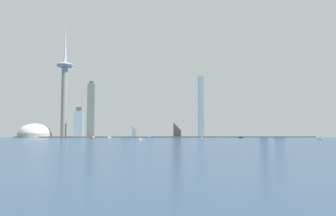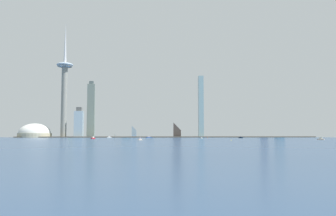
% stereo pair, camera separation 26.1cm
% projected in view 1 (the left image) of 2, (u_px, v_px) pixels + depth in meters
% --- Properties ---
extents(ground_plane, '(6000.00, 6000.00, 0.00)m').
position_uv_depth(ground_plane, '(200.00, 141.00, 462.17)').
color(ground_plane, navy).
extents(waterfront_pier, '(843.46, 43.60, 2.84)m').
position_uv_depth(waterfront_pier, '(169.00, 137.00, 970.08)').
color(waterfront_pier, brown).
rests_on(waterfront_pier, ground).
extents(observation_tower, '(45.23, 45.23, 324.80)m').
position_uv_depth(observation_tower, '(64.00, 84.00, 962.99)').
color(observation_tower, gray).
rests_on(observation_tower, ground).
extents(stadium_dome, '(92.04, 92.04, 54.24)m').
position_uv_depth(stadium_dome, '(35.00, 134.00, 960.20)').
color(stadium_dome, '#B5B093').
rests_on(stadium_dome, ground).
extents(skyscraper_0, '(13.66, 14.53, 167.71)m').
position_uv_depth(skyscraper_0, '(134.00, 109.00, 1011.44)').
color(skyscraper_0, '#8FAABE').
rests_on(skyscraper_0, ground).
extents(skyscraper_1, '(26.52, 13.31, 73.90)m').
position_uv_depth(skyscraper_1, '(126.00, 126.00, 1069.44)').
color(skyscraper_1, '#84B1BD').
rests_on(skyscraper_1, ground).
extents(skyscraper_2, '(17.07, 18.04, 174.65)m').
position_uv_depth(skyscraper_2, '(263.00, 109.00, 1053.73)').
color(skyscraper_2, slate).
rests_on(skyscraper_2, ground).
extents(skyscraper_3, '(21.39, 19.08, 163.96)m').
position_uv_depth(skyscraper_3, '(91.00, 110.00, 995.38)').
color(skyscraper_3, slate).
rests_on(skyscraper_3, ground).
extents(skyscraper_4, '(13.12, 18.17, 130.04)m').
position_uv_depth(skyscraper_4, '(177.00, 117.00, 1066.05)').
color(skyscraper_4, '#9F9EB7').
rests_on(skyscraper_4, ground).
extents(skyscraper_5, '(20.82, 18.13, 139.84)m').
position_uv_depth(skyscraper_5, '(118.00, 114.00, 1014.25)').
color(skyscraper_5, beige).
rests_on(skyscraper_5, ground).
extents(skyscraper_6, '(27.17, 13.26, 57.69)m').
position_uv_depth(skyscraper_6, '(149.00, 129.00, 1061.77)').
color(skyscraper_6, '#81A6BF').
rests_on(skyscraper_6, ground).
extents(skyscraper_7, '(22.21, 20.28, 185.36)m').
position_uv_depth(skyscraper_7, '(177.00, 107.00, 1014.53)').
color(skyscraper_7, '#6B5E59').
rests_on(skyscraper_7, ground).
extents(skyscraper_8, '(22.08, 26.55, 85.47)m').
position_uv_depth(skyscraper_8, '(279.00, 123.00, 1026.25)').
color(skyscraper_8, teal).
rests_on(skyscraper_8, ground).
extents(skyscraper_9, '(16.08, 22.14, 149.04)m').
position_uv_depth(skyscraper_9, '(72.00, 114.00, 1049.27)').
color(skyscraper_9, beige).
rests_on(skyscraper_9, ground).
extents(skyscraper_10, '(14.12, 15.40, 177.97)m').
position_uv_depth(skyscraper_10, '(201.00, 107.00, 987.61)').
color(skyscraper_10, '#89ADB5').
rests_on(skyscraper_10, ground).
extents(skyscraper_11, '(23.91, 23.20, 84.64)m').
position_uv_depth(skyscraper_11, '(79.00, 124.00, 955.88)').
color(skyscraper_11, '#A5BDCB').
rests_on(skyscraper_11, ground).
extents(boat_0, '(11.12, 10.68, 4.39)m').
position_uv_depth(boat_0, '(321.00, 139.00, 593.35)').
color(boat_0, beige).
rests_on(boat_0, ground).
extents(boat_1, '(10.65, 10.00, 6.89)m').
position_uv_depth(boat_1, '(241.00, 138.00, 817.72)').
color(boat_1, '#0D1C32').
rests_on(boat_1, ground).
extents(boat_2, '(7.26, 6.92, 6.84)m').
position_uv_depth(boat_2, '(140.00, 139.00, 552.25)').
color(boat_2, beige).
rests_on(boat_2, ground).
extents(boat_3, '(4.44, 9.81, 8.82)m').
position_uv_depth(boat_3, '(201.00, 138.00, 752.73)').
color(boat_3, white).
rests_on(boat_3, ground).
extents(boat_4, '(8.35, 11.35, 4.77)m').
position_uv_depth(boat_4, '(93.00, 138.00, 702.88)').
color(boat_4, red).
rests_on(boat_4, ground).
extents(boat_5, '(12.32, 5.54, 9.13)m').
position_uv_depth(boat_5, '(109.00, 137.00, 864.31)').
color(boat_5, white).
rests_on(boat_5, ground).
extents(boat_6, '(16.48, 9.49, 9.56)m').
position_uv_depth(boat_6, '(149.00, 137.00, 893.81)').
color(boat_6, navy).
rests_on(boat_6, ground).
extents(channel_buoy_0, '(1.09, 1.09, 1.83)m').
position_uv_depth(channel_buoy_0, '(69.00, 138.00, 682.22)').
color(channel_buoy_0, green).
rests_on(channel_buoy_0, ground).
extents(channel_buoy_1, '(1.27, 1.27, 2.89)m').
position_uv_depth(channel_buoy_1, '(208.00, 137.00, 846.47)').
color(channel_buoy_1, '#E54C19').
rests_on(channel_buoy_1, ground).
extents(channel_buoy_2, '(1.33, 1.33, 1.65)m').
position_uv_depth(channel_buoy_2, '(231.00, 140.00, 532.18)').
color(channel_buoy_2, yellow).
rests_on(channel_buoy_2, ground).
extents(airplane, '(25.37, 23.34, 7.72)m').
position_uv_depth(airplane, '(161.00, 79.00, 1037.95)').
color(airplane, '#BAB1C3').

